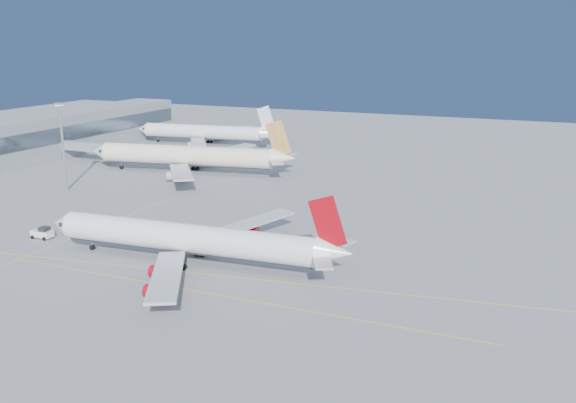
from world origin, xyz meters
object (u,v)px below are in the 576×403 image
object	(u,v)px
airliner_etihad	(191,156)
pushback_tug	(43,233)
airliner_virgin	(192,239)
airliner_third	(206,132)
light_mast	(62,139)

from	to	relation	value
airliner_etihad	pushback_tug	xyz separation A→B (m)	(7.02, -71.42, -4.25)
airliner_etihad	pushback_tug	world-z (taller)	airliner_etihad
airliner_virgin	airliner_third	size ratio (longest dim) A/B	1.04
airliner_etihad	light_mast	distance (m)	40.73
airliner_virgin	pushback_tug	distance (m)	37.93
airliner_third	airliner_etihad	bearing A→B (deg)	-71.31
airliner_third	light_mast	size ratio (longest dim) A/B	2.49
airliner_etihad	pushback_tug	bearing A→B (deg)	-94.14
airliner_etihad	airliner_virgin	bearing A→B (deg)	-67.83
airliner_virgin	light_mast	bearing A→B (deg)	146.23
airliner_virgin	pushback_tug	xyz separation A→B (m)	(-37.77, 0.48, -3.52)
airliner_virgin	airliner_third	distance (m)	139.97
airliner_etihad	pushback_tug	distance (m)	71.89
airliner_third	pushback_tug	size ratio (longest dim) A/B	13.17
airliner_virgin	pushback_tug	size ratio (longest dim) A/B	13.69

